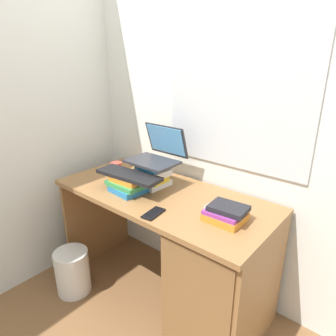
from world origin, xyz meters
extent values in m
plane|color=brown|center=(0.00, 0.00, 0.00)|extent=(6.00, 6.00, 0.00)
cube|color=silver|center=(0.00, 0.35, 1.30)|extent=(6.00, 0.05, 2.60)
cube|color=silver|center=(0.27, 0.32, 1.30)|extent=(0.90, 0.01, 0.80)
cube|color=silver|center=(-0.85, 0.00, 1.30)|extent=(0.05, 6.00, 2.60)
cube|color=olive|center=(0.00, 0.00, 0.73)|extent=(1.35, 0.62, 0.03)
cube|color=olive|center=(-0.66, 0.00, 0.36)|extent=(0.02, 0.57, 0.72)
cube|color=olive|center=(0.66, 0.00, 0.36)|extent=(0.02, 0.57, 0.72)
cube|color=brown|center=(0.45, -0.03, 0.36)|extent=(0.41, 0.52, 0.68)
cube|color=white|center=(-0.13, 0.06, 0.76)|extent=(0.20, 0.19, 0.03)
cube|color=yellow|center=(-0.14, 0.05, 0.80)|extent=(0.21, 0.14, 0.04)
cube|color=white|center=(-0.13, 0.06, 0.83)|extent=(0.20, 0.17, 0.04)
cube|color=#2672B2|center=(-0.13, 0.06, 0.87)|extent=(0.18, 0.15, 0.02)
cube|color=gray|center=(-0.14, 0.05, 0.89)|extent=(0.23, 0.15, 0.02)
cube|color=#2672B2|center=(-0.17, -0.11, 0.76)|extent=(0.21, 0.18, 0.04)
cube|color=#338C4C|center=(-0.18, -0.11, 0.80)|extent=(0.23, 0.18, 0.03)
cube|color=orange|center=(-0.18, -0.11, 0.83)|extent=(0.20, 0.14, 0.03)
cube|color=orange|center=(0.45, -0.03, 0.76)|extent=(0.19, 0.17, 0.04)
cube|color=#8C338C|center=(0.45, -0.02, 0.79)|extent=(0.19, 0.19, 0.02)
cube|color=black|center=(0.46, -0.03, 0.81)|extent=(0.19, 0.15, 0.03)
cube|color=#2D2D33|center=(-0.13, 0.05, 0.90)|extent=(0.31, 0.22, 0.01)
cube|color=#2D2D33|center=(-0.13, 0.19, 1.01)|extent=(0.31, 0.07, 0.20)
cube|color=#59A5E5|center=(-0.13, 0.18, 1.01)|extent=(0.28, 0.06, 0.18)
cube|color=black|center=(-0.17, -0.11, 0.85)|extent=(0.43, 0.17, 0.02)
ellipsoid|color=#A5A8AD|center=(0.34, 0.01, 0.76)|extent=(0.06, 0.10, 0.04)
cylinder|color=#B23F33|center=(-0.43, 0.02, 0.79)|extent=(0.08, 0.08, 0.09)
torus|color=#B23F33|center=(-0.38, 0.02, 0.80)|extent=(0.05, 0.01, 0.05)
cube|color=black|center=(0.13, -0.22, 0.75)|extent=(0.08, 0.14, 0.01)
cylinder|color=silver|center=(-0.48, -0.38, 0.15)|extent=(0.23, 0.23, 0.31)
camera|label=1|loc=(1.09, -1.24, 1.52)|focal=32.30mm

